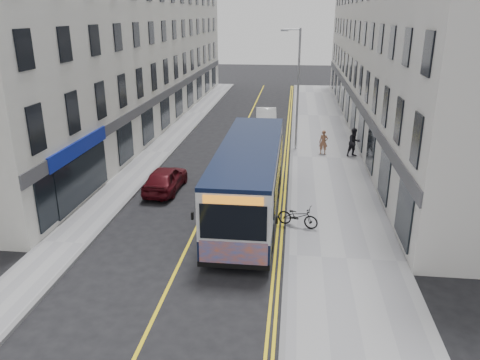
% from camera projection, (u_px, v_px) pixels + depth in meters
% --- Properties ---
extents(ground, '(140.00, 140.00, 0.00)m').
position_uv_depth(ground, '(192.00, 238.00, 19.59)').
color(ground, black).
rests_on(ground, ground).
extents(pavement_east, '(4.50, 64.00, 0.12)m').
position_uv_depth(pavement_east, '(327.00, 158.00, 30.10)').
color(pavement_east, gray).
rests_on(pavement_east, ground).
extents(pavement_west, '(2.00, 64.00, 0.12)m').
position_uv_depth(pavement_west, '(157.00, 153.00, 31.34)').
color(pavement_west, gray).
rests_on(pavement_west, ground).
extents(kerb_east, '(0.18, 64.00, 0.13)m').
position_uv_depth(kerb_east, '(291.00, 157.00, 30.35)').
color(kerb_east, slate).
rests_on(kerb_east, ground).
extents(kerb_west, '(0.18, 64.00, 0.13)m').
position_uv_depth(kerb_west, '(171.00, 153.00, 31.23)').
color(kerb_west, slate).
rests_on(kerb_west, ground).
extents(road_centre_line, '(0.12, 64.00, 0.01)m').
position_uv_depth(road_centre_line, '(230.00, 156.00, 30.81)').
color(road_centre_line, yellow).
rests_on(road_centre_line, ground).
extents(road_dbl_yellow_inner, '(0.10, 64.00, 0.01)m').
position_uv_depth(road_dbl_yellow_inner, '(284.00, 158.00, 30.42)').
color(road_dbl_yellow_inner, yellow).
rests_on(road_dbl_yellow_inner, ground).
extents(road_dbl_yellow_outer, '(0.10, 64.00, 0.01)m').
position_uv_depth(road_dbl_yellow_outer, '(288.00, 158.00, 30.40)').
color(road_dbl_yellow_outer, yellow).
rests_on(road_dbl_yellow_outer, ground).
extents(terrace_east, '(6.00, 46.00, 13.00)m').
position_uv_depth(terrace_east, '(395.00, 46.00, 35.77)').
color(terrace_east, silver).
rests_on(terrace_east, ground).
extents(terrace_west, '(6.00, 46.00, 13.00)m').
position_uv_depth(terrace_west, '(136.00, 44.00, 38.03)').
color(terrace_west, silver).
rests_on(terrace_west, ground).
extents(streetlamp, '(1.32, 0.18, 8.00)m').
position_uv_depth(streetlamp, '(297.00, 86.00, 30.74)').
color(streetlamp, '#999BA2').
rests_on(streetlamp, ground).
extents(city_bus, '(2.67, 11.43, 3.32)m').
position_uv_depth(city_bus, '(249.00, 176.00, 21.44)').
color(city_bus, black).
rests_on(city_bus, ground).
extents(bicycle, '(1.92, 1.19, 0.95)m').
position_uv_depth(bicycle, '(298.00, 216.00, 20.21)').
color(bicycle, black).
rests_on(bicycle, pavement_east).
extents(pedestrian_near, '(0.63, 0.47, 1.56)m').
position_uv_depth(pedestrian_near, '(323.00, 142.00, 30.61)').
color(pedestrian_near, '#8C5B3F').
rests_on(pedestrian_near, pavement_east).
extents(pedestrian_far, '(1.10, 1.01, 1.83)m').
position_uv_depth(pedestrian_far, '(354.00, 142.00, 30.03)').
color(pedestrian_far, black).
rests_on(pedestrian_far, pavement_east).
extents(car_white, '(1.98, 4.79, 1.54)m').
position_uv_depth(car_white, '(266.00, 118.00, 38.15)').
color(car_white, silver).
rests_on(car_white, ground).
extents(car_maroon, '(1.74, 4.00, 1.34)m').
position_uv_depth(car_maroon, '(165.00, 179.00, 24.56)').
color(car_maroon, '#520D15').
rests_on(car_maroon, ground).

